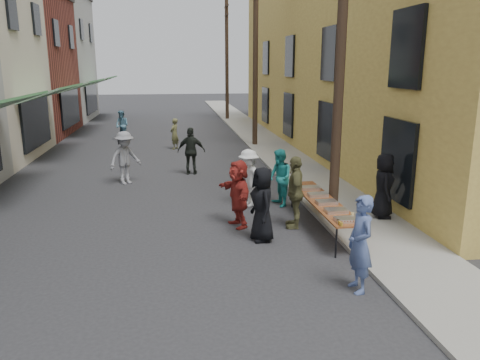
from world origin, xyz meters
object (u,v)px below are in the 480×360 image
object	(u,v)px
utility_pole_far	(227,59)
serving_table	(322,202)
utility_pole_mid	(255,56)
utility_pole_near	(341,48)
guest_front_c	(279,178)
catering_tray_sausage	(346,219)
guest_front_a	(262,204)
server	(384,186)

from	to	relation	value
utility_pole_far	serving_table	distance (m)	24.88
utility_pole_mid	utility_pole_far	world-z (taller)	same
utility_pole_near	serving_table	distance (m)	3.87
utility_pole_mid	serving_table	bearing A→B (deg)	-92.27
utility_pole_near	guest_front_c	world-z (taller)	utility_pole_near
utility_pole_mid	catering_tray_sausage	bearing A→B (deg)	-92.01
guest_front_a	utility_pole_near	bearing A→B (deg)	109.39
utility_pole_mid	guest_front_a	xyz separation A→B (m)	(-2.18, -13.18, -3.60)
server	guest_front_c	bearing A→B (deg)	70.87
utility_pole_mid	guest_front_a	size ratio (longest dim) A/B	5.03
serving_table	guest_front_c	world-z (taller)	guest_front_c
serving_table	guest_front_c	size ratio (longest dim) A/B	2.34
guest_front_a	server	distance (m)	3.61
catering_tray_sausage	serving_table	bearing A→B (deg)	90.00
utility_pole_near	catering_tray_sausage	xyz separation A→B (m)	(-0.50, -2.24, -3.71)
serving_table	guest_front_a	xyz separation A→B (m)	(-1.68, -0.59, 0.18)
guest_front_a	guest_front_c	world-z (taller)	guest_front_a
utility_pole_far	guest_front_a	bearing A→B (deg)	-94.95
serving_table	utility_pole_near	bearing A→B (deg)	49.62
guest_front_a	guest_front_c	xyz separation A→B (m)	(1.04, 2.68, -0.04)
serving_table	server	world-z (taller)	server
server	guest_front_a	bearing A→B (deg)	121.48
serving_table	catering_tray_sausage	size ratio (longest dim) A/B	8.00
serving_table	guest_front_a	distance (m)	1.79
utility_pole_near	serving_table	bearing A→B (deg)	-130.38
utility_pole_near	utility_pole_mid	distance (m)	12.00
utility_pole_mid	guest_front_c	world-z (taller)	utility_pole_mid
utility_pole_near	guest_front_a	world-z (taller)	utility_pole_near
catering_tray_sausage	server	size ratio (longest dim) A/B	0.29
guest_front_a	utility_pole_far	bearing A→B (deg)	166.05
utility_pole_mid	utility_pole_far	bearing A→B (deg)	90.00
guest_front_a	guest_front_c	size ratio (longest dim) A/B	1.05
utility_pole_far	guest_front_a	xyz separation A→B (m)	(-2.18, -25.18, -3.60)
utility_pole_mid	guest_front_a	distance (m)	13.83
utility_pole_mid	server	distance (m)	12.79
guest_front_c	serving_table	bearing A→B (deg)	8.01
utility_pole_mid	catering_tray_sausage	size ratio (longest dim) A/B	18.00
guest_front_c	server	world-z (taller)	server
utility_pole_mid	catering_tray_sausage	distance (m)	14.72
catering_tray_sausage	server	xyz separation A→B (m)	(1.80, 2.02, 0.18)
utility_pole_near	serving_table	size ratio (longest dim) A/B	2.25
utility_pole_mid	catering_tray_sausage	world-z (taller)	utility_pole_mid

